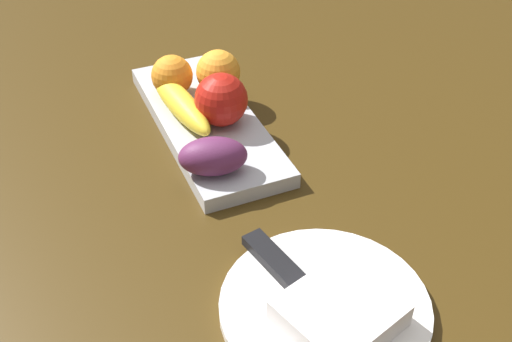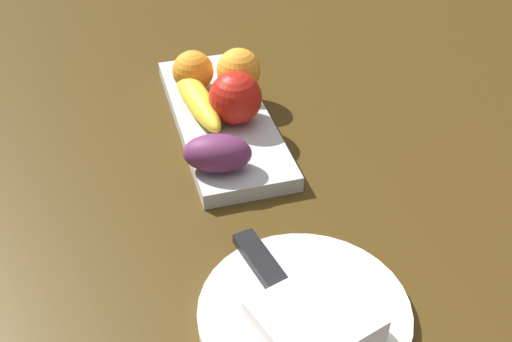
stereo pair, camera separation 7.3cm
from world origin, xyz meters
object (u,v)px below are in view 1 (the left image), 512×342
(fruit_tray, at_px, (207,122))
(grape_bunch, at_px, (213,156))
(apple, at_px, (222,99))
(orange_near_banana, at_px, (218,72))
(dinner_plate, at_px, (325,306))
(folded_napkin, at_px, (339,313))
(knife, at_px, (283,270))
(orange_near_apple, at_px, (172,76))
(banana, at_px, (180,103))

(fruit_tray, relative_size, grape_bunch, 3.99)
(apple, relative_size, orange_near_banana, 1.12)
(apple, xyz_separation_m, dinner_plate, (0.33, -0.02, -0.05))
(fruit_tray, height_order, grape_bunch, grape_bunch)
(apple, bearing_deg, folded_napkin, -2.60)
(orange_near_banana, bearing_deg, folded_napkin, -5.20)
(knife, bearing_deg, folded_napkin, 4.23)
(apple, distance_m, knife, 0.28)
(apple, distance_m, orange_near_banana, 0.08)
(fruit_tray, height_order, apple, apple)
(dinner_plate, bearing_deg, orange_near_apple, -176.75)
(knife, bearing_deg, apple, 160.64)
(apple, bearing_deg, knife, -7.88)
(fruit_tray, relative_size, dinner_plate, 1.58)
(fruit_tray, height_order, orange_near_banana, orange_near_banana)
(banana, distance_m, folded_napkin, 0.40)
(apple, height_order, dinner_plate, apple)
(orange_near_apple, height_order, orange_near_banana, orange_near_banana)
(banana, xyz_separation_m, knife, (0.32, 0.01, -0.02))
(banana, distance_m, orange_near_apple, 0.06)
(apple, distance_m, folded_napkin, 0.36)
(apple, relative_size, dinner_plate, 0.34)
(apple, distance_m, dinner_plate, 0.33)
(banana, xyz_separation_m, dinner_plate, (0.37, 0.03, -0.03))
(orange_near_apple, relative_size, grape_bunch, 0.71)
(grape_bunch, xyz_separation_m, dinner_plate, (0.23, 0.03, -0.04))
(orange_near_apple, distance_m, dinner_plate, 0.43)
(fruit_tray, relative_size, banana, 1.96)
(orange_near_apple, relative_size, folded_napkin, 0.59)
(grape_bunch, relative_size, knife, 0.47)
(grape_bunch, bearing_deg, dinner_plate, 8.29)
(grape_bunch, bearing_deg, folded_napkin, 7.44)
(fruit_tray, bearing_deg, folded_napkin, 0.00)
(banana, distance_m, orange_near_banana, 0.08)
(banana, bearing_deg, grape_bunch, -7.71)
(apple, relative_size, orange_near_apple, 1.20)
(fruit_tray, height_order, orange_near_apple, orange_near_apple)
(grape_bunch, relative_size, dinner_plate, 0.40)
(grape_bunch, bearing_deg, fruit_tray, 164.51)
(fruit_tray, xyz_separation_m, grape_bunch, (0.12, -0.03, 0.03))
(dinner_plate, height_order, knife, knife)
(fruit_tray, xyz_separation_m, orange_near_banana, (-0.06, 0.04, 0.04))
(orange_near_apple, bearing_deg, folded_napkin, 3.06)
(fruit_tray, xyz_separation_m, folded_napkin, (0.38, 0.00, 0.01))
(grape_bunch, distance_m, dinner_plate, 0.24)
(fruit_tray, bearing_deg, knife, -4.22)
(fruit_tray, relative_size, orange_near_apple, 5.63)
(orange_near_apple, height_order, dinner_plate, orange_near_apple)
(apple, relative_size, grape_bunch, 0.85)
(fruit_tray, distance_m, folded_napkin, 0.38)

